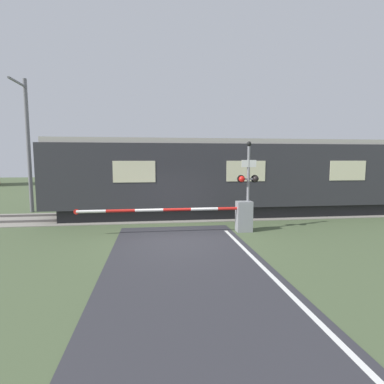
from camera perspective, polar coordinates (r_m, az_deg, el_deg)
name	(u,v)px	position (r m, az deg, el deg)	size (l,w,h in m)	color
ground_plane	(179,240)	(10.73, -2.50, -9.04)	(80.00, 80.00, 0.00)	#475638
track_bed	(172,216)	(14.97, -3.90, -4.57)	(36.00, 3.20, 0.13)	gray
train	(238,177)	(15.29, 8.67, 2.83)	(18.36, 2.75, 3.78)	black
crossing_barrier	(229,215)	(11.78, 6.98, -4.38)	(6.72, 0.44, 1.19)	gray
signal_post	(248,180)	(11.97, 10.69, 2.17)	(0.86, 0.26, 3.52)	gray
catenary_pole	(28,144)	(18.11, -28.78, 8.04)	(0.20, 1.90, 6.97)	slate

